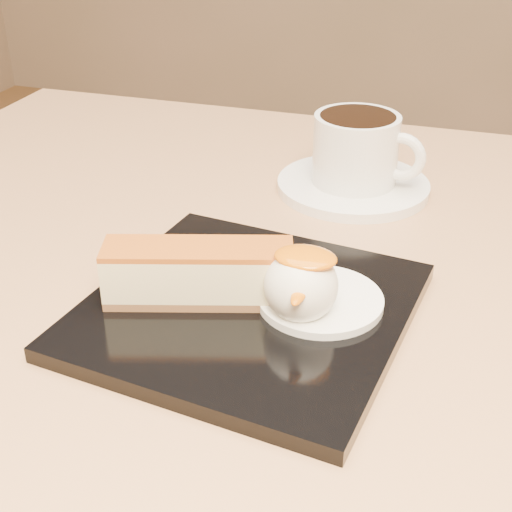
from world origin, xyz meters
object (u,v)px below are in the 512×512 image
(table, at_px, (209,414))
(cheesecake, at_px, (198,273))
(coffee_cup, at_px, (358,148))
(ice_cream_scoop, at_px, (301,285))
(dessert_plate, at_px, (248,310))
(saucer, at_px, (353,186))

(table, bearing_deg, cheesecake, -70.66)
(cheesecake, relative_size, coffee_cup, 1.25)
(table, bearing_deg, coffee_cup, 64.60)
(ice_cream_scoop, xyz_separation_m, coffee_cup, (-0.01, 0.25, 0.01))
(table, bearing_deg, ice_cream_scoop, -31.80)
(dessert_plate, bearing_deg, saucer, 82.72)
(dessert_plate, relative_size, cheesecake, 1.59)
(saucer, height_order, coffee_cup, coffee_cup)
(ice_cream_scoop, bearing_deg, cheesecake, -180.00)
(cheesecake, xyz_separation_m, coffee_cup, (0.07, 0.25, 0.01))
(table, distance_m, ice_cream_scoop, 0.22)
(dessert_plate, relative_size, coffee_cup, 1.99)
(cheesecake, bearing_deg, coffee_cup, 57.78)
(ice_cream_scoop, distance_m, coffee_cup, 0.25)
(cheesecake, distance_m, ice_cream_scoop, 0.08)
(table, xyz_separation_m, dessert_plate, (0.06, -0.05, 0.16))
(ice_cream_scoop, bearing_deg, saucer, 92.11)
(ice_cream_scoop, distance_m, saucer, 0.25)
(saucer, xyz_separation_m, coffee_cup, (0.00, -0.00, 0.04))
(dessert_plate, height_order, cheesecake, cheesecake)
(cheesecake, bearing_deg, ice_cream_scoop, -16.81)
(table, relative_size, cheesecake, 5.78)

